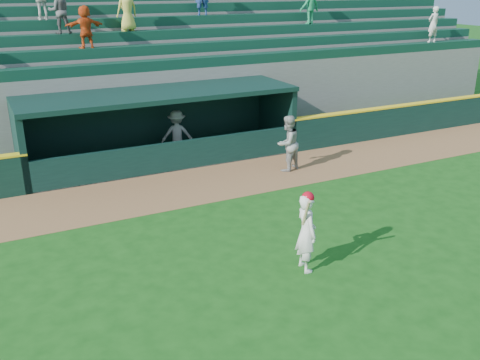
# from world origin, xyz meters

# --- Properties ---
(ground) EXTENTS (120.00, 120.00, 0.00)m
(ground) POSITION_xyz_m (0.00, 0.00, 0.00)
(ground) COLOR #144812
(ground) RESTS_ON ground
(warning_track) EXTENTS (40.00, 3.00, 0.01)m
(warning_track) POSITION_xyz_m (0.00, 4.90, 0.01)
(warning_track) COLOR brown
(warning_track) RESTS_ON ground
(field_wall_right) EXTENTS (15.50, 0.30, 1.20)m
(field_wall_right) POSITION_xyz_m (12.25, 6.55, 0.60)
(field_wall_right) COLOR black
(field_wall_right) RESTS_ON ground
(wall_stripe_right) EXTENTS (15.50, 0.32, 0.06)m
(wall_stripe_right) POSITION_xyz_m (12.25, 6.55, 1.23)
(wall_stripe_right) COLOR yellow
(wall_stripe_right) RESTS_ON field_wall_right
(dugout_player_front) EXTENTS (1.09, 0.97, 1.86)m
(dugout_player_front) POSITION_xyz_m (3.40, 4.87, 0.93)
(dugout_player_front) COLOR #999A95
(dugout_player_front) RESTS_ON ground
(dugout_player_inside) EXTENTS (1.24, 0.93, 1.71)m
(dugout_player_inside) POSITION_xyz_m (0.62, 7.85, 0.85)
(dugout_player_inside) COLOR gray
(dugout_player_inside) RESTS_ON ground
(dugout) EXTENTS (9.40, 2.80, 2.46)m
(dugout) POSITION_xyz_m (0.00, 8.00, 1.36)
(dugout) COLOR slate
(dugout) RESTS_ON ground
(stands) EXTENTS (34.50, 6.30, 7.44)m
(stands) POSITION_xyz_m (0.00, 12.57, 2.40)
(stands) COLOR slate
(stands) RESTS_ON ground
(batter_at_plate) EXTENTS (0.55, 0.81, 1.85)m
(batter_at_plate) POSITION_xyz_m (0.33, -0.94, 0.92)
(batter_at_plate) COLOR white
(batter_at_plate) RESTS_ON ground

